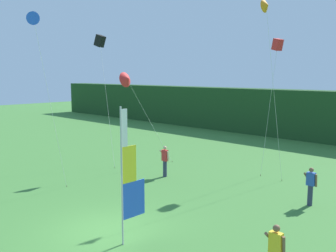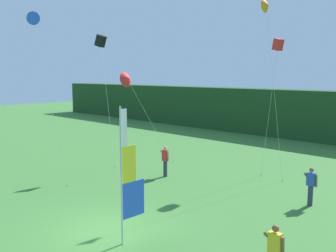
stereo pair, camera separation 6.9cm
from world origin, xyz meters
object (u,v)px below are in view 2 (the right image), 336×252
at_px(person_far_left, 165,160).
at_px(kite_red_delta_3, 127,79).
at_px(banner_flag, 128,178).
at_px(kite_blue_delta_0, 34,20).
at_px(person_near_banner, 275,252).
at_px(kite_red_box_1, 278,45).
at_px(kite_black_box_4, 101,41).
at_px(kite_orange_delta_2, 267,7).
at_px(person_mid_field, 311,185).

distance_m(person_far_left, kite_red_delta_3, 5.31).
distance_m(banner_flag, kite_blue_delta_0, 8.78).
relative_size(person_near_banner, person_far_left, 0.95).
bearing_deg(person_far_left, person_near_banner, -29.64).
xyz_separation_m(kite_red_box_1, kite_black_box_4, (-10.99, -4.16, 0.61)).
height_order(person_near_banner, kite_orange_delta_2, kite_orange_delta_2).
relative_size(person_near_banner, kite_black_box_4, 0.20).
xyz_separation_m(kite_blue_delta_0, kite_black_box_4, (-5.47, 7.42, -0.14)).
xyz_separation_m(person_mid_field, person_far_left, (-7.88, -1.13, 0.03)).
bearing_deg(kite_black_box_4, person_mid_field, 1.24).
bearing_deg(kite_red_delta_3, kite_blue_delta_0, -78.86).
relative_size(person_near_banner, person_mid_field, 0.98).
relative_size(person_mid_field, person_far_left, 0.97).
distance_m(kite_red_delta_3, kite_black_box_4, 5.07).
relative_size(banner_flag, kite_black_box_4, 0.56).
xyz_separation_m(person_far_left, kite_blue_delta_0, (-1.56, -6.61, 7.15)).
relative_size(banner_flag, person_mid_field, 2.76).
xyz_separation_m(banner_flag, kite_orange_delta_2, (-0.54, 9.54, 6.85)).
bearing_deg(person_near_banner, kite_orange_delta_2, 122.81).
xyz_separation_m(person_far_left, kite_red_delta_3, (-2.79, -0.37, 4.50)).
xyz_separation_m(banner_flag, person_near_banner, (4.85, 1.18, -1.37)).
xyz_separation_m(person_mid_field, kite_blue_delta_0, (-9.44, -7.75, 7.18)).
bearing_deg(kite_blue_delta_0, person_near_banner, 5.07).
distance_m(person_far_left, kite_blue_delta_0, 9.87).
xyz_separation_m(person_mid_field, kite_red_delta_3, (-10.67, -1.50, 4.53)).
relative_size(kite_red_delta_3, kite_black_box_4, 0.70).
height_order(person_near_banner, kite_black_box_4, kite_black_box_4).
bearing_deg(banner_flag, person_far_left, 126.39).
height_order(person_near_banner, kite_blue_delta_0, kite_blue_delta_0).
relative_size(person_mid_field, kite_red_box_1, 0.22).
distance_m(person_mid_field, person_far_left, 7.96).
distance_m(kite_orange_delta_2, kite_black_box_4, 11.70).
xyz_separation_m(kite_red_box_1, kite_orange_delta_2, (0.50, -2.21, 1.76)).
bearing_deg(person_near_banner, kite_black_box_4, 159.20).
bearing_deg(person_mid_field, kite_red_delta_3, -172.00).
height_order(kite_red_box_1, kite_black_box_4, kite_black_box_4).
relative_size(banner_flag, person_far_left, 2.69).
bearing_deg(person_mid_field, kite_black_box_4, -178.76).
height_order(person_near_banner, kite_red_delta_3, kite_red_delta_3).
bearing_deg(kite_blue_delta_0, person_far_left, 76.71).
distance_m(kite_blue_delta_0, kite_orange_delta_2, 11.18).
bearing_deg(kite_orange_delta_2, banner_flag, -86.74).
xyz_separation_m(kite_orange_delta_2, kite_black_box_4, (-11.48, -1.95, -1.15)).
bearing_deg(person_far_left, kite_orange_delta_2, 31.77).
relative_size(person_mid_field, kite_black_box_4, 0.20).
bearing_deg(kite_black_box_4, kite_blue_delta_0, -53.62).
bearing_deg(person_far_left, kite_black_box_4, 173.44).
distance_m(person_near_banner, kite_red_box_1, 13.71).
xyz_separation_m(banner_flag, kite_black_box_4, (-12.03, 7.59, 5.70)).
distance_m(person_far_left, kite_orange_delta_2, 9.70).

